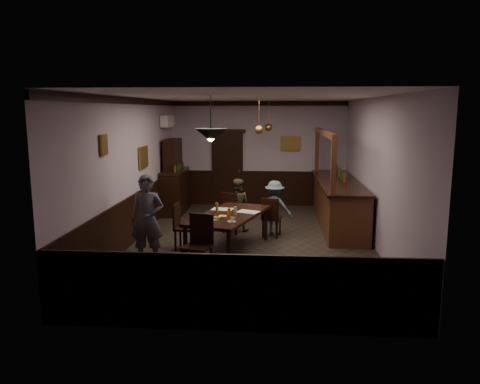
# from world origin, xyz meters

# --- Properties ---
(room) EXTENTS (5.01, 8.01, 3.01)m
(room) POSITION_xyz_m (0.00, 0.00, 1.50)
(room) COLOR #2D2621
(room) RESTS_ON ground
(dining_table) EXTENTS (1.60, 2.40, 0.75)m
(dining_table) POSITION_xyz_m (-0.40, -0.62, 0.69)
(dining_table) COLOR black
(dining_table) RESTS_ON ground
(chair_far_left) EXTENTS (0.55, 0.55, 0.95)m
(chair_far_left) POSITION_xyz_m (-0.47, 0.74, 0.52)
(chair_far_left) COLOR black
(chair_far_left) RESTS_ON ground
(chair_far_right) EXTENTS (0.46, 0.46, 0.88)m
(chair_far_right) POSITION_xyz_m (0.41, 0.47, 0.48)
(chair_far_right) COLOR black
(chair_far_right) RESTS_ON ground
(chair_near) EXTENTS (0.54, 0.54, 1.01)m
(chair_near) POSITION_xyz_m (-0.79, -1.88, 0.55)
(chair_near) COLOR black
(chair_near) RESTS_ON ground
(chair_side) EXTENTS (0.44, 0.44, 0.92)m
(chair_side) POSITION_xyz_m (-1.35, -0.55, 0.51)
(chair_side) COLOR black
(chair_side) RESTS_ON ground
(person_standing) EXTENTS (0.60, 0.41, 1.63)m
(person_standing) POSITION_xyz_m (-1.77, -1.51, 0.81)
(person_standing) COLOR #50505B
(person_standing) RESTS_ON ground
(person_seated_left) EXTENTS (0.64, 0.53, 1.21)m
(person_seated_left) POSITION_xyz_m (-0.38, 1.00, 0.60)
(person_seated_left) COLOR #49472B
(person_seated_left) RESTS_ON ground
(person_seated_right) EXTENTS (0.85, 0.59, 1.21)m
(person_seated_right) POSITION_xyz_m (0.48, 0.73, 0.60)
(person_seated_right) COLOR slate
(person_seated_right) RESTS_ON ground
(newspaper_left) EXTENTS (0.46, 0.36, 0.01)m
(newspaper_left) POSITION_xyz_m (-0.58, -0.21, 0.75)
(newspaper_left) COLOR silver
(newspaper_left) RESTS_ON dining_table
(newspaper_right) EXTENTS (0.50, 0.44, 0.01)m
(newspaper_right) POSITION_xyz_m (-0.04, -0.42, 0.75)
(newspaper_right) COLOR silver
(newspaper_right) RESTS_ON dining_table
(napkin) EXTENTS (0.19, 0.19, 0.00)m
(napkin) POSITION_xyz_m (-0.50, -0.80, 0.75)
(napkin) COLOR #F2B459
(napkin) RESTS_ON dining_table
(saucer) EXTENTS (0.15, 0.15, 0.01)m
(saucer) POSITION_xyz_m (-0.29, -1.27, 0.76)
(saucer) COLOR white
(saucer) RESTS_ON dining_table
(coffee_cup) EXTENTS (0.10, 0.10, 0.07)m
(coffee_cup) POSITION_xyz_m (-0.27, -1.26, 0.80)
(coffee_cup) COLOR white
(coffee_cup) RESTS_ON saucer
(pastry_plate) EXTENTS (0.22, 0.22, 0.01)m
(pastry_plate) POSITION_xyz_m (-0.63, -1.13, 0.76)
(pastry_plate) COLOR white
(pastry_plate) RESTS_ON dining_table
(pastry_ring_a) EXTENTS (0.13, 0.13, 0.04)m
(pastry_ring_a) POSITION_xyz_m (-0.65, -1.10, 0.79)
(pastry_ring_a) COLOR #C68C47
(pastry_ring_a) RESTS_ON pastry_plate
(pastry_ring_b) EXTENTS (0.13, 0.13, 0.04)m
(pastry_ring_b) POSITION_xyz_m (-0.57, -1.11, 0.79)
(pastry_ring_b) COLOR #C68C47
(pastry_ring_b) RESTS_ON pastry_plate
(soda_can) EXTENTS (0.07, 0.07, 0.12)m
(soda_can) POSITION_xyz_m (-0.39, -0.68, 0.81)
(soda_can) COLOR orange
(soda_can) RESTS_ON dining_table
(beer_glass) EXTENTS (0.06, 0.06, 0.20)m
(beer_glass) POSITION_xyz_m (-0.65, -0.53, 0.85)
(beer_glass) COLOR #BF721E
(beer_glass) RESTS_ON dining_table
(water_glass) EXTENTS (0.06, 0.06, 0.15)m
(water_glass) POSITION_xyz_m (-0.28, -0.65, 0.82)
(water_glass) COLOR silver
(water_glass) RESTS_ON dining_table
(pepper_mill) EXTENTS (0.04, 0.04, 0.14)m
(pepper_mill) POSITION_xyz_m (-0.97, -1.26, 0.82)
(pepper_mill) COLOR black
(pepper_mill) RESTS_ON dining_table
(sideboard) EXTENTS (0.54, 1.50, 1.99)m
(sideboard) POSITION_xyz_m (-2.21, 2.83, 0.80)
(sideboard) COLOR black
(sideboard) RESTS_ON ground
(bar_counter) EXTENTS (0.94, 4.06, 2.28)m
(bar_counter) POSITION_xyz_m (1.99, 1.69, 0.58)
(bar_counter) COLOR #502A15
(bar_counter) RESTS_ON ground
(door_back) EXTENTS (0.90, 0.06, 2.10)m
(door_back) POSITION_xyz_m (-0.90, 3.95, 1.05)
(door_back) COLOR black
(door_back) RESTS_ON ground
(ac_unit) EXTENTS (0.20, 0.85, 0.30)m
(ac_unit) POSITION_xyz_m (-2.38, 2.90, 2.45)
(ac_unit) COLOR white
(ac_unit) RESTS_ON ground
(picture_left_small) EXTENTS (0.04, 0.28, 0.36)m
(picture_left_small) POSITION_xyz_m (-2.46, -1.60, 2.15)
(picture_left_small) COLOR olive
(picture_left_small) RESTS_ON ground
(picture_left_large) EXTENTS (0.04, 0.62, 0.48)m
(picture_left_large) POSITION_xyz_m (-2.46, 0.80, 1.70)
(picture_left_large) COLOR olive
(picture_left_large) RESTS_ON ground
(picture_back) EXTENTS (0.55, 0.04, 0.42)m
(picture_back) POSITION_xyz_m (0.90, 3.96, 1.80)
(picture_back) COLOR olive
(picture_back) RESTS_ON ground
(pendant_iron) EXTENTS (0.56, 0.56, 0.79)m
(pendant_iron) POSITION_xyz_m (-0.63, -1.38, 2.32)
(pendant_iron) COLOR black
(pendant_iron) RESTS_ON ground
(pendant_brass_mid) EXTENTS (0.20, 0.20, 0.81)m
(pendant_brass_mid) POSITION_xyz_m (0.10, 1.37, 2.30)
(pendant_brass_mid) COLOR #BF8C3F
(pendant_brass_mid) RESTS_ON ground
(pendant_brass_far) EXTENTS (0.20, 0.20, 0.81)m
(pendant_brass_far) POSITION_xyz_m (0.30, 2.83, 2.30)
(pendant_brass_far) COLOR #BF8C3F
(pendant_brass_far) RESTS_ON ground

